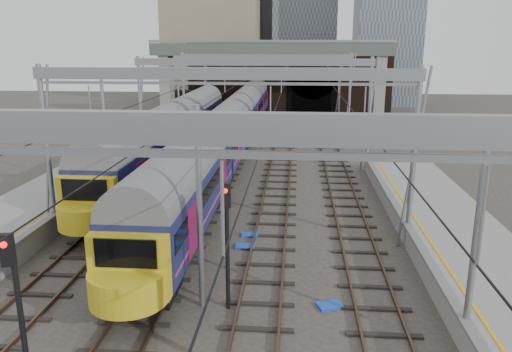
# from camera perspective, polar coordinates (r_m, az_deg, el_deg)

# --- Properties ---
(ground) EXTENTS (160.00, 160.00, 0.00)m
(ground) POSITION_cam_1_polar(r_m,az_deg,el_deg) (16.40, -7.48, -17.91)
(ground) COLOR #38332D
(ground) RESTS_ON ground
(tracks) EXTENTS (14.40, 80.00, 0.22)m
(tracks) POSITION_cam_1_polar(r_m,az_deg,el_deg) (29.94, -1.52, -2.25)
(tracks) COLOR #4C3828
(tracks) RESTS_ON ground
(overhead_line) EXTENTS (16.80, 80.00, 8.00)m
(overhead_line) POSITION_cam_1_polar(r_m,az_deg,el_deg) (35.14, -0.43, 11.18)
(overhead_line) COLOR gray
(overhead_line) RESTS_ON ground
(retaining_wall) EXTENTS (28.00, 2.75, 9.00)m
(retaining_wall) POSITION_cam_1_polar(r_m,az_deg,el_deg) (65.55, 3.25, 10.93)
(retaining_wall) COLOR black
(retaining_wall) RESTS_ON ground
(overbridge) EXTENTS (28.00, 3.00, 9.25)m
(overbridge) POSITION_cam_1_polar(r_m,az_deg,el_deg) (59.54, 1.74, 13.38)
(overbridge) COLOR gray
(overbridge) RESTS_ON ground
(train_main) EXTENTS (2.65, 61.26, 4.61)m
(train_main) POSITION_cam_1_polar(r_m,az_deg,el_deg) (45.16, -1.88, 6.68)
(train_main) COLOR black
(train_main) RESTS_ON ground
(train_second) EXTENTS (2.74, 31.74, 4.74)m
(train_second) POSITION_cam_1_polar(r_m,az_deg,el_deg) (37.66, -9.44, 4.92)
(train_second) COLOR black
(train_second) RESTS_ON ground
(signal_near_left) EXTENTS (0.34, 0.45, 4.50)m
(signal_near_left) POSITION_cam_1_polar(r_m,az_deg,el_deg) (13.97, -25.72, -12.06)
(signal_near_left) COLOR black
(signal_near_left) RESTS_ON ground
(signal_near_centre) EXTENTS (0.33, 0.46, 4.54)m
(signal_near_centre) POSITION_cam_1_polar(r_m,az_deg,el_deg) (16.58, -3.35, -6.19)
(signal_near_centre) COLOR black
(signal_near_centre) RESTS_ON ground
(equip_cover_a) EXTENTS (0.87, 0.62, 0.10)m
(equip_cover_a) POSITION_cam_1_polar(r_m,az_deg,el_deg) (22.57, -1.22, -8.05)
(equip_cover_a) COLOR blue
(equip_cover_a) RESTS_ON ground
(equip_cover_b) EXTENTS (0.83, 0.63, 0.09)m
(equip_cover_b) POSITION_cam_1_polar(r_m,az_deg,el_deg) (23.89, -0.72, -6.72)
(equip_cover_b) COLOR blue
(equip_cover_b) RESTS_ON ground
(equip_cover_c) EXTENTS (1.00, 0.86, 0.10)m
(equip_cover_c) POSITION_cam_1_polar(r_m,az_deg,el_deg) (18.06, 8.42, -14.43)
(equip_cover_c) COLOR blue
(equip_cover_c) RESTS_ON ground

